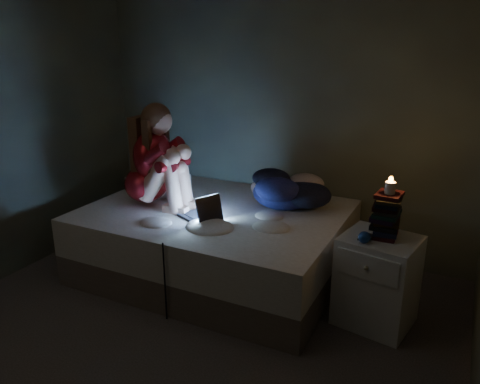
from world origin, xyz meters
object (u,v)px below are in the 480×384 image
Objects in this scene: candle at (390,186)px; phone at (368,239)px; bed at (216,241)px; laptop at (199,205)px; woman at (144,154)px; nightstand at (377,281)px.

phone is (-0.09, -0.11, -0.36)m from candle.
bed is 0.47m from laptop.
laptop is at bearing -91.79° from bed.
phone is (1.90, -0.09, -0.36)m from woman.
bed is 0.95m from woman.
woman is at bearing -170.44° from nightstand.
nightstand is at bearing -115.26° from candle.
bed is 1.59m from candle.
candle is (2.00, 0.01, -0.00)m from woman.
woman is 11.03× the size of candle.
woman is at bearing -179.41° from phone.
bed is 3.20× the size of nightstand.
bed is at bearing 112.47° from laptop.
bed is 6.39× the size of laptop.
bed is 26.20× the size of candle.
laptop reaches higher than bed.
bed is at bearing 174.64° from candle.
nightstand is (1.40, 0.07, -0.36)m from laptop.
laptop is at bearing -166.90° from nightstand.
laptop reaches higher than phone.
nightstand reaches higher than bed.
phone is at bearing -127.25° from nightstand.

